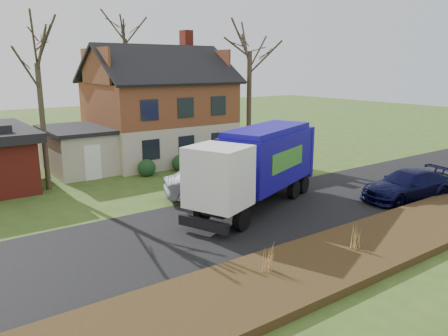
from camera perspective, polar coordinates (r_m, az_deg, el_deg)
ground at (r=20.32m, az=5.24°, el=-6.01°), size 120.00×120.00×0.00m
road at (r=20.32m, az=5.24°, el=-5.98°), size 80.00×7.00×0.02m
mulch_verge at (r=16.91m, az=17.25°, el=-10.11°), size 80.00×3.50×0.30m
main_house at (r=31.79m, az=-9.25°, el=8.28°), size 12.95×8.95×9.26m
garbage_truck at (r=20.83m, az=4.48°, el=0.71°), size 9.06×5.46×3.78m
silver_sedan at (r=22.35m, az=-1.71°, el=-2.09°), size 4.98×3.22×1.55m
navy_wagon at (r=24.15m, az=22.85°, el=-2.04°), size 5.43×2.90×1.50m
tree_front_west at (r=25.36m, az=-23.44°, el=14.70°), size 3.18×3.18×9.46m
tree_front_east at (r=32.21m, az=3.40°, el=17.21°), size 3.95×3.95×10.98m
tree_back at (r=38.40m, az=-12.93°, el=17.84°), size 3.78×3.78×11.97m
grass_clump_west at (r=14.13m, az=6.05°, el=-11.66°), size 0.34×0.28×0.90m
grass_clump_mid at (r=16.38m, az=16.81°, el=-8.62°), size 0.32×0.26×0.88m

